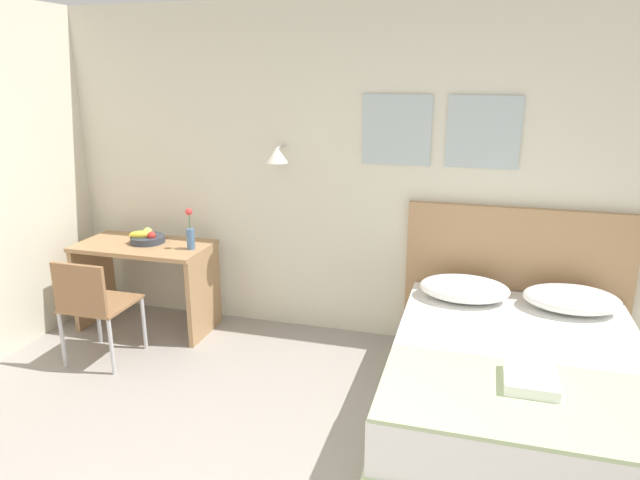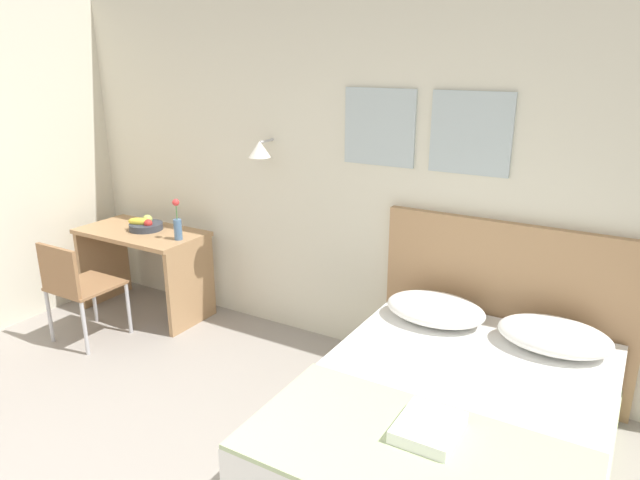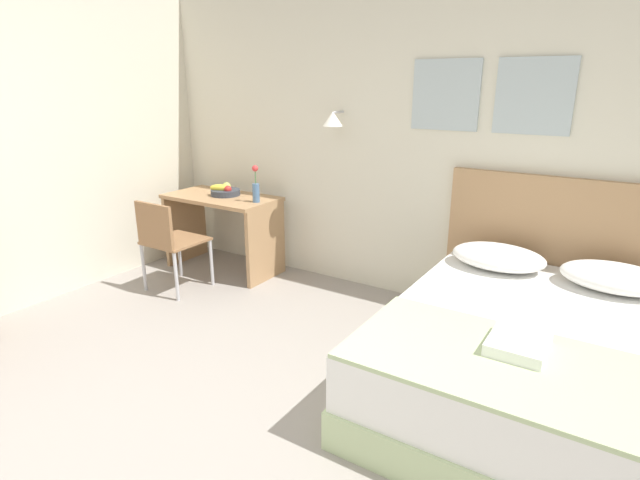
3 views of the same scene
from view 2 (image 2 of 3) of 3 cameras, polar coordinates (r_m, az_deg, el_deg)
The scene contains 11 objects.
wall_back at distance 4.23m, azimuth 1.75°, elevation 6.56°, with size 5.69×0.31×2.65m.
bed at distance 3.26m, azimuth 12.88°, elevation -18.33°, with size 1.52×1.99×0.53m.
headboard at distance 3.97m, azimuth 17.86°, elevation -6.46°, with size 1.64×0.06×1.16m.
pillow_left at distance 3.78m, azimuth 11.45°, elevation -6.78°, with size 0.64×0.45×0.16m.
pillow_right at distance 3.64m, azimuth 22.37°, elevation -8.84°, with size 0.64×0.45×0.16m.
throw_blanket at distance 2.65m, azimuth 9.18°, elevation -20.16°, with size 1.48×0.80×0.02m.
folded_towel_near_foot at distance 2.73m, azimuth 10.79°, elevation -17.94°, with size 0.27×0.32×0.06m.
desk at distance 5.15m, azimuth -17.23°, elevation -1.57°, with size 1.10×0.58×0.75m.
desk_chair at distance 4.78m, azimuth -23.34°, elevation -3.99°, with size 0.46×0.46×0.83m.
fruit_bowl at distance 5.09m, azimuth -17.07°, elevation 1.45°, with size 0.28×0.28×0.12m.
flower_vase at distance 4.71m, azimuth -14.06°, elevation 1.56°, with size 0.06×0.06×0.34m.
Camera 2 is at (2.00, -0.87, 2.17)m, focal length 32.00 mm.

